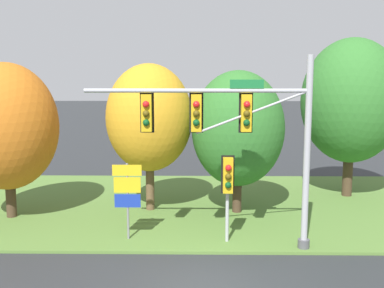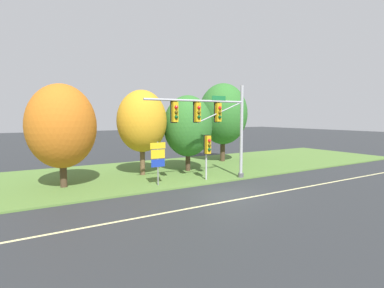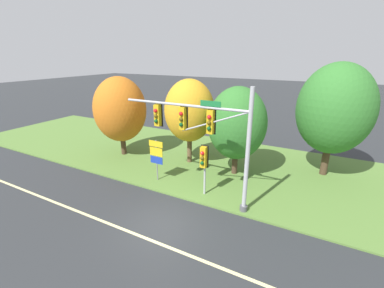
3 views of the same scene
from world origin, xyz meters
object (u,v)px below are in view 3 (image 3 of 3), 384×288
(traffic_signal_mast, at_px, (205,131))
(pedestrian_signal_near_kerb, at_px, (204,160))
(tree_nearest_road, at_px, (120,110))
(tree_behind_signpost, at_px, (237,124))
(route_sign_post, at_px, (156,155))
(tree_mid_verge, at_px, (335,109))
(tree_left_of_mast, at_px, (189,111))

(traffic_signal_mast, bearing_deg, pedestrian_signal_near_kerb, 117.33)
(pedestrian_signal_near_kerb, distance_m, tree_nearest_road, 9.34)
(tree_behind_signpost, bearing_deg, route_sign_post, -140.85)
(traffic_signal_mast, distance_m, tree_nearest_road, 9.59)
(traffic_signal_mast, bearing_deg, route_sign_post, 168.06)
(tree_mid_verge, bearing_deg, traffic_signal_mast, -130.44)
(traffic_signal_mast, distance_m, tree_left_of_mast, 5.60)
(tree_left_of_mast, distance_m, tree_behind_signpost, 3.77)
(pedestrian_signal_near_kerb, xyz_separation_m, tree_behind_signpost, (0.63, 3.74, 1.33))
(route_sign_post, relative_size, tree_nearest_road, 0.44)
(tree_left_of_mast, bearing_deg, route_sign_post, -96.55)
(tree_left_of_mast, bearing_deg, tree_mid_verge, 14.85)
(route_sign_post, xyz_separation_m, tree_behind_signpost, (4.16, 3.39, 1.79))
(traffic_signal_mast, relative_size, tree_mid_verge, 1.01)
(tree_behind_signpost, bearing_deg, traffic_signal_mast, -95.45)
(traffic_signal_mast, distance_m, tree_behind_signpost, 4.24)
(tree_left_of_mast, bearing_deg, pedestrian_signal_near_kerb, -52.47)
(pedestrian_signal_near_kerb, xyz_separation_m, tree_mid_verge, (6.15, 6.50, 2.31))
(tree_nearest_road, relative_size, tree_behind_signpost, 1.05)
(route_sign_post, distance_m, tree_behind_signpost, 5.66)
(tree_behind_signpost, bearing_deg, tree_nearest_road, -175.03)
(traffic_signal_mast, xyz_separation_m, tree_behind_signpost, (0.40, 4.18, -0.55))
(pedestrian_signal_near_kerb, distance_m, tree_left_of_mast, 5.39)
(traffic_signal_mast, distance_m, route_sign_post, 4.50)
(route_sign_post, bearing_deg, tree_left_of_mast, 83.45)
(traffic_signal_mast, relative_size, tree_nearest_road, 1.19)
(pedestrian_signal_near_kerb, bearing_deg, tree_behind_signpost, 80.47)
(tree_behind_signpost, bearing_deg, tree_left_of_mast, 175.32)
(tree_nearest_road, height_order, tree_mid_verge, tree_mid_verge)
(traffic_signal_mast, relative_size, tree_behind_signpost, 1.26)
(tree_nearest_road, bearing_deg, tree_behind_signpost, 4.97)
(tree_nearest_road, bearing_deg, pedestrian_signal_near_kerb, -18.50)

